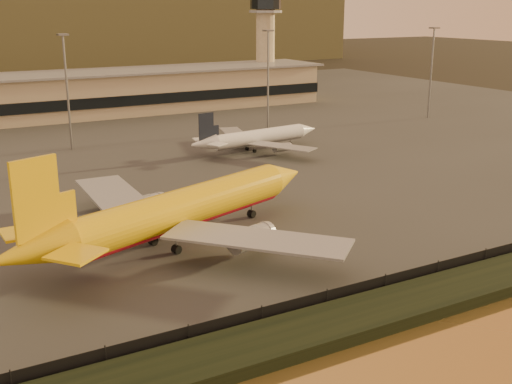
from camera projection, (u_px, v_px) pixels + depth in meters
ground at (306, 260)px, 82.32m from camera, size 900.00×900.00×0.00m
embankment at (395, 307)px, 67.90m from camera, size 320.00×7.00×1.40m
tarmac at (97, 134)px, 161.78m from camera, size 320.00×220.00×0.20m
perimeter_fence at (371, 288)px, 71.08m from camera, size 300.00×0.05×2.20m
terminal_building at (13, 99)px, 178.79m from camera, size 202.00×25.00×12.60m
control_tower at (265, 35)px, 218.79m from camera, size 11.20×11.20×35.50m
apron_light_masts at (181, 76)px, 147.73m from camera, size 152.20×12.20×25.40m
dhl_cargo_jet at (179, 211)px, 86.24m from camera, size 50.94×48.40×15.68m
white_narrowbody_jet at (257, 138)px, 142.82m from camera, size 33.84×32.79×9.72m
gse_vehicle_yellow at (263, 189)px, 110.23m from camera, size 3.98×1.94×1.75m
gse_vehicle_white at (126, 202)px, 103.27m from camera, size 3.78×2.15×1.61m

